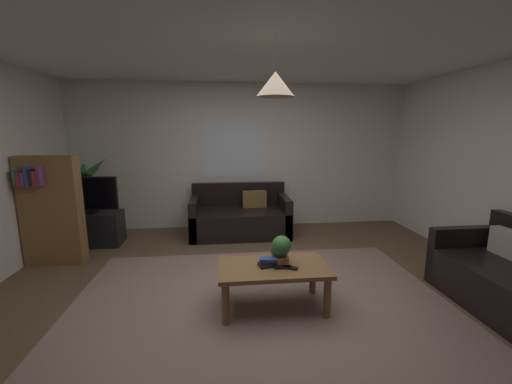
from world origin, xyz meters
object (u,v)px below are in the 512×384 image
Objects in this scene: couch_under_window at (240,218)px; remote_on_table_0 at (289,268)px; potted_plant_on_table at (280,249)px; tv_stand at (91,229)px; coffee_table at (273,273)px; bookshelf_corner at (51,209)px; book_on_table_0 at (267,265)px; pendant_lamp at (275,84)px; book_on_table_2 at (268,259)px; tv at (86,195)px; book_on_table_1 at (268,262)px; potted_palm_corner at (89,199)px; remote_on_table_1 at (283,267)px.

remote_on_table_0 is at bearing -82.32° from couch_under_window.
potted_plant_on_table is 0.32× the size of tv_stand.
coffee_table is 0.23m from potted_plant_on_table.
book_on_table_0 is at bearing -28.20° from bookshelf_corner.
couch_under_window is 2.93m from pendant_lamp.
tv is at bearing 139.97° from book_on_table_2.
book_on_table_0 is 0.99× the size of book_on_table_1.
coffee_table is 3.62× the size of potted_plant_on_table.
couch_under_window is 2.51m from potted_palm_corner.
couch_under_window reaches higher than remote_on_table_1.
remote_on_table_0 is 0.12× the size of potted_palm_corner.
book_on_table_2 reaches higher than book_on_table_1.
tv_stand is at bearing -69.80° from potted_palm_corner.
potted_palm_corner reaches higher than remote_on_table_1.
pendant_lamp is at bearing 7.88° from book_on_table_0.
potted_plant_on_table reaches higher than coffee_table.
potted_palm_corner is at bearing 135.94° from coffee_table.
tv_stand is (-2.45, 2.02, -0.11)m from coffee_table.
pendant_lamp is at bearing -85.41° from couch_under_window.
potted_plant_on_table is 3.03m from bookshelf_corner.
book_on_table_1 is 0.17× the size of tv.
couch_under_window is at bearing 94.59° from pendant_lamp.
potted_plant_on_table is at bearing 24.16° from book_on_table_1.
potted_plant_on_table reaches higher than tv_stand.
couch_under_window is 3.11× the size of pendant_lamp.
bookshelf_corner is (-2.71, 1.33, 0.14)m from potted_plant_on_table.
couch_under_window reaches higher than potted_plant_on_table.
tv_stand reaches higher than remote_on_table_1.
remote_on_table_0 is 1.00× the size of remote_on_table_1.
book_on_table_0 is 3.66m from potted_palm_corner.
book_on_table_0 is 1.65m from pendant_lamp.
book_on_table_1 is at bearing -28.24° from bookshelf_corner.
pendant_lamp is (0.06, 0.01, 1.59)m from book_on_table_2.
tv_stand is (-2.59, 2.11, -0.19)m from remote_on_table_0.
coffee_table is 6.66× the size of book_on_table_2.
potted_plant_on_table reaches higher than remote_on_table_1.
couch_under_window is 1.77× the size of tv_stand.
potted_palm_corner is (-2.60, 2.58, 0.09)m from book_on_table_2.
book_on_table_2 is 1.60m from pendant_lamp.
book_on_table_1 is at bearing -107.28° from remote_on_table_1.
couch_under_window reaches higher than coffee_table.
pendant_lamp reaches higher than potted_palm_corner.
coffee_table is 6.54× the size of remote_on_table_0.
book_on_table_0 is at bearing -172.12° from coffee_table.
potted_plant_on_table is at bearing -38.16° from tv_stand.
remote_on_table_0 is 3.86m from potted_palm_corner.
couch_under_window is 2.30m from coffee_table.
couch_under_window is at bearing 6.61° from tv_stand.
tv reaches higher than potted_plant_on_table.
bookshelf_corner is at bearing 151.86° from book_on_table_2.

